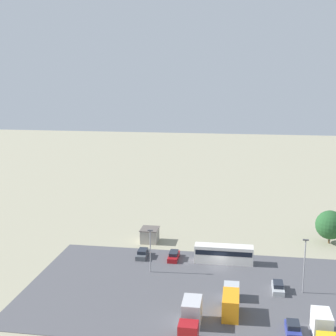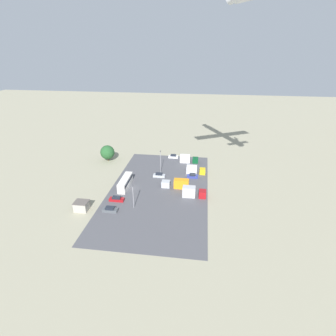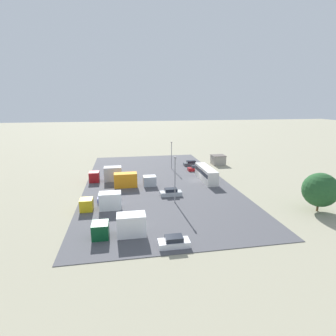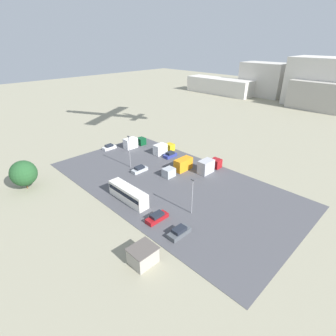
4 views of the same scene
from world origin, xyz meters
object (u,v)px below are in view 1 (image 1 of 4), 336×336
at_px(parked_car_0, 143,254).
at_px(parked_truck_3, 323,329).
at_px(bus, 224,253).
at_px(parked_truck_2, 231,301).
at_px(parked_car_1, 174,256).
at_px(parked_car_3, 278,287).
at_px(parked_truck_1, 191,317).
at_px(shed_building, 150,235).
at_px(parked_car_2, 293,329).

height_order(parked_car_0, parked_truck_3, parked_truck_3).
distance_m(bus, parked_truck_2, 18.05).
bearing_deg(parked_car_0, parked_car_1, -1.04).
height_order(parked_car_3, parked_truck_1, parked_truck_1).
distance_m(parked_car_0, parked_truck_1, 26.81).
xyz_separation_m(bus, parked_car_0, (15.39, -0.32, -1.14)).
distance_m(shed_building, parked_truck_1, 34.88).
xyz_separation_m(parked_car_2, parked_truck_3, (-3.73, 0.65, 0.74)).
xyz_separation_m(parked_car_0, parked_car_2, (-25.56, 23.30, 0.04)).
height_order(parked_car_0, parked_car_3, parked_car_3).
relative_size(shed_building, parked_car_3, 0.93).
relative_size(parked_car_1, parked_truck_3, 0.65).
xyz_separation_m(bus, parked_truck_1, (3.55, 23.72, -0.18)).
height_order(bus, parked_car_3, bus).
distance_m(bus, parked_car_3, 13.91).
bearing_deg(bus, parked_car_0, -91.17).
height_order(parked_car_2, parked_car_3, parked_car_2).
relative_size(bus, parked_truck_1, 1.40).
xyz_separation_m(bus, parked_truck_3, (-13.90, 23.63, -0.37)).
bearing_deg(parked_car_0, bus, -1.17).
bearing_deg(shed_building, parked_car_1, 125.79).
height_order(parked_truck_1, parked_truck_3, parked_truck_1).
bearing_deg(parked_car_3, parked_truck_3, 110.01).
relative_size(parked_car_2, parked_car_3, 0.91).
bearing_deg(shed_building, parked_truck_1, 110.41).
relative_size(shed_building, parked_car_0, 0.92).
distance_m(parked_car_1, parked_truck_1, 24.65).
xyz_separation_m(parked_truck_1, parked_truck_2, (-5.30, -5.75, -0.12)).
xyz_separation_m(parked_car_1, parked_truck_1, (-5.85, 23.92, 0.97)).
bearing_deg(parked_car_3, parked_car_1, -29.97).
bearing_deg(parked_truck_1, shed_building, -69.59).
bearing_deg(parked_car_1, parked_car_3, -29.97).
bearing_deg(parked_car_2, parked_truck_3, -9.84).
height_order(parked_car_0, parked_truck_2, parked_truck_2).
relative_size(parked_car_3, parked_truck_3, 0.62).
distance_m(parked_car_1, parked_car_3, 21.35).
relative_size(parked_car_0, parked_truck_3, 0.63).
bearing_deg(parked_car_2, parked_car_1, 130.14).
bearing_deg(parked_truck_2, parked_car_3, 45.60).
height_order(parked_car_1, parked_truck_1, parked_truck_1).
xyz_separation_m(parked_truck_1, parked_truck_3, (-17.45, -0.08, -0.19)).
distance_m(bus, parked_truck_3, 27.42).
distance_m(shed_building, bus, 18.10).
distance_m(parked_car_3, parked_truck_3, 14.04).
relative_size(bus, parked_car_0, 2.37).
xyz_separation_m(shed_building, parked_car_3, (-24.81, 19.44, -0.73)).
xyz_separation_m(parked_car_1, parked_truck_3, (-23.29, 23.84, 0.78)).
distance_m(parked_car_3, parked_truck_1, 18.35).
xyz_separation_m(parked_car_2, parked_car_3, (1.07, -12.53, -0.03)).
relative_size(parked_car_1, parked_car_2, 1.16).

